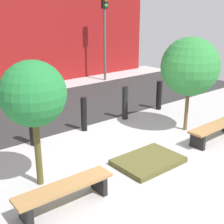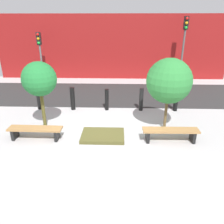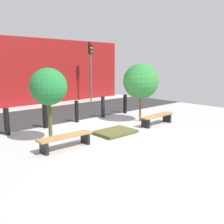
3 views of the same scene
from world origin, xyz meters
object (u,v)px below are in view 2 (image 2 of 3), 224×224
(bollard_left, at_px, (73,99))
(bench_left, at_px, (35,131))
(traffic_light_west, at_px, (40,48))
(planter_bed, at_px, (103,136))
(bollard_far_left, at_px, (39,98))
(bench_right, at_px, (170,133))
(bollard_far_right, at_px, (176,100))
(traffic_light_mid_west, at_px, (184,39))
(bollard_right, at_px, (141,99))
(tree_behind_right_bench, at_px, (169,81))
(bollard_center, at_px, (107,100))
(tree_behind_left_bench, at_px, (39,79))

(bollard_left, bearing_deg, bench_left, -104.99)
(bollard_left, bearing_deg, traffic_light_west, 121.54)
(planter_bed, height_order, bollard_far_left, bollard_far_left)
(bench_right, height_order, bollard_left, bollard_left)
(bollard_far_right, bearing_deg, traffic_light_mid_west, 74.00)
(bollard_far_left, relative_size, traffic_light_mid_west, 0.25)
(bollard_far_left, bearing_deg, bollard_right, 0.00)
(traffic_light_west, relative_size, traffic_light_mid_west, 0.78)
(planter_bed, height_order, traffic_light_mid_west, traffic_light_mid_west)
(tree_behind_right_bench, bearing_deg, bollard_far_left, 161.61)
(bollard_center, xyz_separation_m, bollard_right, (1.61, 0.00, 0.04))
(bollard_left, xyz_separation_m, bollard_right, (3.21, 0.00, 0.00))
(planter_bed, xyz_separation_m, bollard_left, (-1.61, 2.66, 0.48))
(bench_right, xyz_separation_m, bollard_right, (-0.77, 2.86, 0.21))
(bench_right, bearing_deg, bollard_far_left, 151.99)
(bollard_far_left, bearing_deg, traffic_light_west, 106.01)
(tree_behind_left_bench, bearing_deg, traffic_light_mid_west, 44.07)
(tree_behind_right_bench, distance_m, traffic_light_mid_west, 7.20)
(bollard_far_left, distance_m, bollard_center, 3.21)
(traffic_light_west, bearing_deg, bollard_far_left, -73.99)
(tree_behind_right_bench, relative_size, bollard_right, 2.51)
(planter_bed, relative_size, tree_behind_left_bench, 0.60)
(bollard_center, distance_m, bollard_far_right, 3.21)
(bollard_left, distance_m, bollard_far_right, 4.82)
(bench_left, distance_m, bollard_left, 2.97)
(bollard_left, height_order, bollard_center, bollard_left)
(bench_left, bearing_deg, bollard_center, 51.22)
(bollard_far_left, bearing_deg, bollard_left, 0.00)
(bench_right, relative_size, bollard_far_left, 1.84)
(bench_right, relative_size, bollard_right, 1.78)
(bollard_far_left, xyz_separation_m, traffic_light_west, (-1.41, 4.91, 1.74))
(bench_right, bearing_deg, bollard_right, 104.08)
(traffic_light_mid_west, bearing_deg, tree_behind_right_bench, -108.39)
(tree_behind_left_bench, relative_size, tree_behind_right_bench, 0.95)
(tree_behind_left_bench, bearing_deg, bench_right, -11.91)
(bollard_center, bearing_deg, bollard_left, 180.00)
(traffic_light_mid_west, bearing_deg, planter_bed, -121.40)
(tree_behind_left_bench, height_order, traffic_light_west, traffic_light_west)
(traffic_light_west, bearing_deg, tree_behind_left_bench, -71.61)
(bench_right, distance_m, tree_behind_right_bench, 1.86)
(traffic_light_west, bearing_deg, traffic_light_mid_west, 0.01)
(bollard_left, bearing_deg, tree_behind_right_bench, -25.01)
(tree_behind_left_bench, bearing_deg, bollard_left, 67.60)
(planter_bed, xyz_separation_m, traffic_light_mid_west, (4.62, 7.57, 2.80))
(bollard_far_right, bearing_deg, tree_behind_right_bench, -114.39)
(bollard_left, distance_m, bollard_right, 3.21)
(planter_bed, height_order, bollard_left, bollard_left)
(bench_left, relative_size, bench_right, 0.98)
(bench_right, height_order, bollard_far_right, bollard_far_right)
(bench_left, bearing_deg, tree_behind_right_bench, 12.83)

